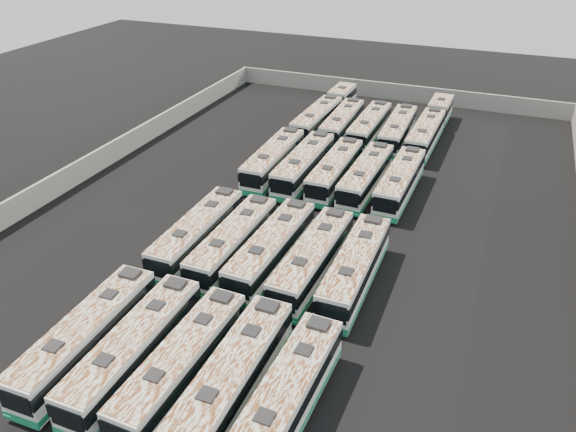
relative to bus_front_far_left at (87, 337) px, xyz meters
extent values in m
plane|color=black|center=(5.68, 19.05, -1.61)|extent=(140.00, 140.00, 0.00)
cube|color=gray|center=(5.68, 55.35, -0.51)|extent=(45.20, 0.30, 2.20)
cube|color=gray|center=(-16.62, 19.05, -0.51)|extent=(0.30, 73.20, 2.20)
cube|color=silver|center=(0.00, 0.00, -0.02)|extent=(2.55, 11.10, 2.53)
cube|color=#167953|center=(0.00, 0.00, -0.94)|extent=(2.60, 11.15, 0.39)
cube|color=black|center=(0.00, 0.00, 0.40)|extent=(2.61, 11.16, 0.85)
cube|color=black|center=(0.13, -5.55, 0.28)|extent=(2.03, 0.11, 1.34)
cube|color=#167953|center=(0.13, -5.55, -1.13)|extent=(2.30, 0.15, 0.26)
cube|color=beige|center=(0.00, 0.00, 1.28)|extent=(2.50, 10.88, 0.06)
cube|color=black|center=(0.06, -2.43, 1.37)|extent=(0.89, 0.89, 0.13)
cube|color=black|center=(-0.06, 2.43, 1.37)|extent=(0.89, 0.89, 0.13)
cube|color=black|center=(-0.11, 4.64, 1.42)|extent=(1.22, 1.04, 0.24)
cylinder|color=black|center=(-0.91, -3.56, -1.15)|extent=(0.28, 0.93, 0.92)
cylinder|color=black|center=(1.07, -3.51, -1.15)|extent=(0.28, 0.93, 0.92)
cylinder|color=black|center=(-1.07, 3.51, -1.15)|extent=(0.28, 0.93, 0.92)
cylinder|color=black|center=(0.91, 3.56, -1.15)|extent=(0.28, 0.93, 0.92)
cube|color=silver|center=(3.21, 0.16, -0.02)|extent=(2.40, 11.07, 2.53)
cube|color=#167953|center=(3.21, 0.16, -0.94)|extent=(2.45, 11.12, 0.39)
cube|color=black|center=(3.21, 0.16, 0.40)|extent=(2.46, 11.13, 0.85)
cube|color=black|center=(3.26, -5.38, 0.28)|extent=(2.03, 0.08, 1.33)
cube|color=beige|center=(3.21, 0.16, 1.28)|extent=(2.35, 10.85, 0.06)
cube|color=black|center=(3.23, -2.27, 1.37)|extent=(0.88, 0.88, 0.13)
cube|color=black|center=(3.19, 2.59, 1.37)|extent=(0.88, 0.88, 0.13)
cube|color=black|center=(3.17, 4.80, 1.41)|extent=(1.21, 1.02, 0.24)
cylinder|color=black|center=(2.26, -3.38, -1.15)|extent=(0.27, 0.92, 0.92)
cylinder|color=black|center=(4.23, -3.36, -1.15)|extent=(0.27, 0.92, 0.92)
cylinder|color=black|center=(2.19, 3.69, -1.15)|extent=(0.27, 0.92, 0.92)
cylinder|color=black|center=(4.16, 3.71, -1.15)|extent=(0.27, 0.92, 0.92)
cube|color=silver|center=(6.30, 0.25, -0.05)|extent=(2.52, 10.87, 2.48)
cube|color=#167953|center=(6.30, 0.25, -0.96)|extent=(2.57, 10.92, 0.38)
cube|color=black|center=(6.30, 0.25, 0.36)|extent=(2.58, 10.93, 0.83)
cube|color=beige|center=(6.30, 0.25, 1.22)|extent=(2.47, 10.65, 0.06)
cube|color=black|center=(6.25, -2.13, 1.31)|extent=(0.88, 0.88, 0.13)
cube|color=black|center=(6.36, 2.63, 1.31)|extent=(0.88, 0.88, 0.13)
cube|color=black|center=(6.41, 4.80, 1.35)|extent=(1.20, 1.02, 0.23)
cylinder|color=black|center=(5.26, -3.19, -1.15)|extent=(0.27, 0.91, 0.90)
cylinder|color=black|center=(7.18, -3.23, -1.15)|extent=(0.27, 0.91, 0.90)
cylinder|color=black|center=(5.42, 3.74, -1.15)|extent=(0.27, 0.91, 0.90)
cylinder|color=black|center=(7.35, 3.69, -1.15)|extent=(0.27, 0.91, 0.90)
cube|color=silver|center=(9.41, 0.16, 0.02)|extent=(2.36, 11.28, 2.59)
cube|color=#167953|center=(9.41, 0.16, -0.93)|extent=(2.41, 11.33, 0.39)
cube|color=black|center=(9.41, 0.16, 0.44)|extent=(2.42, 11.34, 0.86)
cube|color=beige|center=(9.41, 0.16, 1.34)|extent=(2.31, 11.06, 0.07)
cube|color=black|center=(9.42, -2.32, 1.43)|extent=(0.89, 0.89, 0.13)
cube|color=black|center=(9.41, 2.64, 1.43)|extent=(0.89, 0.89, 0.13)
cube|color=black|center=(9.41, 4.90, 1.48)|extent=(1.22, 1.04, 0.24)
cylinder|color=black|center=(8.40, 3.77, -1.14)|extent=(0.26, 0.94, 0.94)
cylinder|color=black|center=(10.42, 3.77, -1.14)|extent=(0.26, 0.94, 0.94)
cube|color=silver|center=(12.57, 0.00, -0.03)|extent=(2.58, 11.05, 2.52)
cube|color=#167953|center=(12.57, 0.00, -0.95)|extent=(2.63, 11.10, 0.38)
cube|color=black|center=(12.57, 0.00, 0.39)|extent=(2.64, 11.11, 0.84)
cube|color=beige|center=(12.57, 0.00, 1.26)|extent=(2.52, 10.83, 0.06)
cube|color=black|center=(12.51, -2.42, 1.35)|extent=(0.89, 0.89, 0.13)
cube|color=black|center=(12.63, 2.42, 1.35)|extent=(0.89, 0.89, 0.13)
cube|color=black|center=(12.69, 4.62, 1.40)|extent=(1.22, 1.04, 0.24)
cylinder|color=black|center=(11.68, 3.54, -1.15)|extent=(0.28, 0.92, 0.92)
cylinder|color=black|center=(13.64, 3.49, -1.15)|extent=(0.28, 0.92, 0.92)
cube|color=silver|center=(0.12, 12.57, -0.03)|extent=(2.39, 10.98, 2.51)
cube|color=#167953|center=(0.12, 12.57, -0.95)|extent=(2.44, 11.03, 0.38)
cube|color=black|center=(0.12, 12.57, 0.39)|extent=(2.45, 11.04, 0.84)
cube|color=black|center=(0.18, 7.07, 0.27)|extent=(2.01, 0.08, 1.32)
cube|color=#167953|center=(0.18, 7.07, -1.13)|extent=(2.28, 0.12, 0.26)
cube|color=beige|center=(0.12, 12.57, 1.25)|extent=(2.35, 10.76, 0.06)
cube|color=black|center=(0.15, 10.16, 1.34)|extent=(0.88, 0.88, 0.13)
cube|color=black|center=(0.10, 14.98, 1.34)|extent=(0.88, 0.88, 0.13)
cube|color=black|center=(0.08, 17.17, 1.39)|extent=(1.20, 1.02, 0.24)
cylinder|color=black|center=(-0.82, 9.05, -1.15)|extent=(0.26, 0.92, 0.91)
cylinder|color=black|center=(1.13, 9.07, -1.15)|extent=(0.26, 0.92, 0.91)
cylinder|color=black|center=(-0.89, 16.07, -1.15)|extent=(0.26, 0.92, 0.91)
cylinder|color=black|center=(1.06, 16.09, -1.15)|extent=(0.26, 0.92, 0.91)
cube|color=silver|center=(3.22, 12.47, -0.05)|extent=(2.30, 10.84, 2.48)
cube|color=#167953|center=(3.22, 12.47, -0.96)|extent=(2.35, 10.89, 0.38)
cube|color=black|center=(3.22, 12.47, 0.36)|extent=(2.36, 10.90, 0.83)
cube|color=black|center=(3.19, 7.03, 0.24)|extent=(1.99, 0.07, 1.31)
cube|color=#167953|center=(3.19, 7.03, -1.14)|extent=(2.26, 0.11, 0.25)
cube|color=beige|center=(3.22, 12.47, 1.22)|extent=(2.25, 10.63, 0.06)
cube|color=black|center=(3.21, 10.09, 1.31)|extent=(0.86, 0.86, 0.13)
cube|color=black|center=(3.23, 14.85, 1.31)|extent=(0.86, 0.86, 0.13)
cube|color=black|center=(3.23, 17.02, 1.36)|extent=(1.18, 1.00, 0.23)
cylinder|color=black|center=(2.24, 9.01, -1.15)|extent=(0.26, 0.90, 0.90)
cylinder|color=black|center=(4.17, 9.00, -1.15)|extent=(0.26, 0.90, 0.90)
cylinder|color=black|center=(2.26, 15.94, -1.15)|extent=(0.26, 0.90, 0.90)
cylinder|color=black|center=(4.20, 15.93, -1.15)|extent=(0.26, 0.90, 0.90)
cube|color=silver|center=(6.25, 12.65, -0.01)|extent=(2.59, 11.19, 2.55)
cube|color=#167953|center=(6.25, 12.65, -0.94)|extent=(2.64, 11.24, 0.39)
cube|color=black|center=(6.25, 12.65, 0.42)|extent=(2.65, 11.25, 0.85)
cube|color=black|center=(6.11, 7.06, 0.30)|extent=(2.04, 0.11, 1.35)
cube|color=#167953|center=(6.11, 7.06, -1.12)|extent=(2.32, 0.16, 0.26)
cube|color=beige|center=(6.25, 12.65, 1.30)|extent=(2.53, 10.96, 0.06)
cube|color=black|center=(6.19, 10.20, 1.39)|extent=(0.90, 0.90, 0.13)
cube|color=black|center=(6.30, 15.10, 1.39)|extent=(0.90, 0.90, 0.13)
cube|color=black|center=(6.36, 17.32, 1.44)|extent=(1.23, 1.05, 0.24)
cylinder|color=black|center=(5.17, 9.11, -1.14)|extent=(0.28, 0.93, 0.93)
cylinder|color=black|center=(7.15, 9.06, -1.14)|extent=(0.28, 0.93, 0.93)
cylinder|color=black|center=(5.34, 16.23, -1.14)|extent=(0.28, 0.93, 0.93)
cylinder|color=black|center=(7.32, 16.19, -1.14)|extent=(0.28, 0.93, 0.93)
cube|color=silver|center=(9.48, 12.50, -0.01)|extent=(2.58, 11.14, 2.54)
cube|color=#167953|center=(9.48, 12.50, -0.94)|extent=(2.64, 11.19, 0.39)
cube|color=black|center=(9.48, 12.50, 0.41)|extent=(2.65, 11.20, 0.85)
cube|color=black|center=(9.34, 6.94, 0.29)|extent=(2.03, 0.11, 1.34)
cube|color=#167953|center=(9.34, 6.94, -1.13)|extent=(2.31, 0.16, 0.26)
cube|color=beige|center=(9.48, 12.50, 1.28)|extent=(2.53, 10.91, 0.06)
cube|color=black|center=(9.42, 10.06, 1.38)|extent=(0.90, 0.90, 0.13)
cube|color=black|center=(9.54, 14.93, 1.38)|extent=(0.90, 0.90, 0.13)
cube|color=black|center=(9.60, 17.15, 1.42)|extent=(1.23, 1.05, 0.24)
cylinder|color=black|center=(8.40, 8.98, -1.14)|extent=(0.28, 0.93, 0.92)
cylinder|color=black|center=(10.38, 8.93, -1.14)|extent=(0.28, 0.93, 0.92)
cylinder|color=black|center=(8.58, 16.07, -1.14)|extent=(0.28, 0.93, 0.92)
cylinder|color=black|center=(10.56, 16.02, -1.14)|extent=(0.28, 0.93, 0.92)
cube|color=silver|center=(12.58, 12.61, -0.02)|extent=(2.39, 11.04, 2.53)
cube|color=#167953|center=(12.58, 12.61, -0.94)|extent=(2.44, 11.09, 0.39)
cube|color=black|center=(12.58, 12.61, 0.40)|extent=(2.45, 11.10, 0.85)
cube|color=black|center=(12.62, 7.08, 0.28)|extent=(2.02, 0.08, 1.33)
cube|color=#167953|center=(12.62, 7.08, -1.13)|extent=(2.30, 0.12, 0.26)
cube|color=beige|center=(12.58, 12.61, 1.27)|extent=(2.34, 10.82, 0.06)
cube|color=black|center=(12.60, 10.19, 1.36)|extent=(0.88, 0.88, 0.13)
cube|color=black|center=(12.56, 15.04, 1.36)|extent=(0.88, 0.88, 0.13)
cube|color=black|center=(12.54, 17.24, 1.41)|extent=(1.20, 1.02, 0.24)
cylinder|color=black|center=(11.62, 9.08, -1.15)|extent=(0.26, 0.92, 0.92)
cylinder|color=black|center=(13.59, 9.09, -1.15)|extent=(0.26, 0.92, 0.92)
cylinder|color=black|center=(11.57, 16.13, -1.15)|extent=(0.26, 0.92, 0.92)
cylinder|color=black|center=(13.53, 16.15, -1.15)|extent=(0.26, 0.92, 0.92)
cube|color=silver|center=(0.02, 27.34, 0.00)|extent=(2.59, 11.20, 2.55)
cube|color=#167953|center=(0.02, 27.34, -0.94)|extent=(2.65, 11.25, 0.39)
cube|color=black|center=(0.02, 27.34, 0.42)|extent=(2.66, 11.26, 0.85)
cube|color=black|center=(0.16, 21.75, 0.30)|extent=(2.04, 0.11, 1.35)
cube|color=#167953|center=(0.16, 21.75, -1.12)|extent=(2.32, 0.16, 0.26)
cube|color=beige|center=(0.02, 27.34, 1.30)|extent=(2.54, 10.97, 0.07)
cube|color=black|center=(0.08, 24.89, 1.39)|extent=(0.90, 0.90, 0.13)
cube|color=black|center=(-0.04, 29.79, 1.39)|extent=(0.90, 0.90, 0.13)
cube|color=black|center=(-0.09, 32.02, 1.44)|extent=(1.23, 1.05, 0.24)
cylinder|color=black|center=(-0.88, 23.75, -1.14)|extent=(0.28, 0.93, 0.93)
cylinder|color=black|center=(1.10, 23.80, -1.14)|extent=(0.28, 0.93, 0.93)
cylinder|color=black|center=(-1.06, 30.88, -1.14)|extent=(0.28, 0.93, 0.93)
cylinder|color=black|center=(0.93, 30.93, -1.14)|extent=(0.28, 0.93, 0.93)
cube|color=silver|center=(3.20, 27.30, 0.01)|extent=(2.39, 11.28, 2.58)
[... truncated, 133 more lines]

